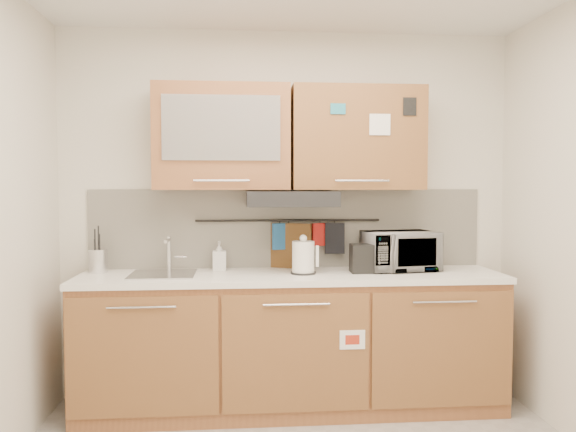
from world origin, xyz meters
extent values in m
plane|color=silver|center=(0.00, 1.50, 1.30)|extent=(3.20, 0.00, 3.20)
cube|color=#A7663B|center=(0.00, 1.20, 0.44)|extent=(2.80, 0.60, 0.88)
cube|color=black|center=(0.00, 1.20, 0.05)|extent=(2.80, 0.54, 0.10)
cube|color=brown|center=(-0.93, 0.89, 0.47)|extent=(0.91, 0.02, 0.74)
cylinder|color=silver|center=(-0.93, 0.86, 0.78)|extent=(0.41, 0.01, 0.01)
cube|color=brown|center=(0.00, 0.89, 0.47)|extent=(0.91, 0.02, 0.74)
cylinder|color=silver|center=(0.00, 0.86, 0.78)|extent=(0.41, 0.01, 0.01)
cube|color=brown|center=(0.93, 0.89, 0.47)|extent=(0.91, 0.02, 0.74)
cylinder|color=silver|center=(0.93, 0.86, 0.78)|extent=(0.41, 0.01, 0.01)
cube|color=white|center=(0.00, 1.19, 0.90)|extent=(2.82, 0.62, 0.04)
cube|color=silver|center=(0.00, 1.49, 1.20)|extent=(2.80, 0.02, 0.56)
cube|color=#A7663B|center=(-0.46, 1.32, 1.83)|extent=(0.90, 0.35, 0.70)
cube|color=silver|center=(-0.46, 1.14, 1.88)|extent=(0.76, 0.02, 0.42)
cube|color=brown|center=(0.46, 1.32, 1.83)|extent=(0.90, 0.35, 0.70)
cube|color=white|center=(0.58, 1.14, 1.91)|extent=(0.14, 0.00, 0.14)
cube|color=black|center=(0.00, 1.25, 1.42)|extent=(0.60, 0.46, 0.10)
cube|color=silver|center=(-0.85, 1.20, 0.92)|extent=(0.42, 0.40, 0.03)
cylinder|color=silver|center=(-0.83, 1.36, 1.04)|extent=(0.03, 0.03, 0.24)
cylinder|color=silver|center=(-0.83, 1.28, 1.14)|extent=(0.02, 0.18, 0.02)
cylinder|color=black|center=(0.00, 1.45, 1.26)|extent=(1.30, 0.02, 0.02)
cylinder|color=silver|center=(-1.30, 1.34, 1.00)|extent=(0.17, 0.17, 0.16)
cylinder|color=black|center=(-1.32, 1.35, 1.07)|extent=(0.01, 0.01, 0.30)
cylinder|color=black|center=(-1.28, 1.33, 1.05)|extent=(0.01, 0.01, 0.26)
cylinder|color=black|center=(-1.30, 1.36, 1.08)|extent=(0.01, 0.01, 0.32)
cylinder|color=black|center=(-1.32, 1.32, 1.04)|extent=(0.01, 0.01, 0.23)
cylinder|color=white|center=(0.08, 1.17, 1.03)|extent=(0.17, 0.17, 0.22)
sphere|color=white|center=(0.08, 1.17, 1.16)|extent=(0.05, 0.05, 0.05)
cube|color=white|center=(0.17, 1.16, 1.04)|extent=(0.02, 0.03, 0.14)
cylinder|color=black|center=(0.08, 1.17, 0.93)|extent=(0.17, 0.17, 0.01)
cube|color=black|center=(0.53, 1.19, 1.02)|extent=(0.26, 0.16, 0.19)
cube|color=black|center=(0.48, 1.19, 1.10)|extent=(0.07, 0.11, 0.01)
cube|color=black|center=(0.57, 1.19, 1.10)|extent=(0.07, 0.11, 0.01)
imported|color=#999999|center=(0.76, 1.28, 1.05)|extent=(0.53, 0.40, 0.27)
imported|color=#999999|center=(-0.49, 1.37, 1.02)|extent=(0.10, 0.10, 0.20)
cube|color=brown|center=(0.00, 1.44, 1.04)|extent=(0.31, 0.15, 0.40)
cube|color=#225C9C|center=(-0.06, 1.44, 1.15)|extent=(0.11, 0.06, 0.19)
cube|color=black|center=(0.33, 1.44, 1.13)|extent=(0.14, 0.05, 0.22)
cube|color=red|center=(0.23, 1.44, 1.16)|extent=(0.13, 0.07, 0.16)
camera|label=1|loc=(-0.34, -2.52, 1.51)|focal=35.00mm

